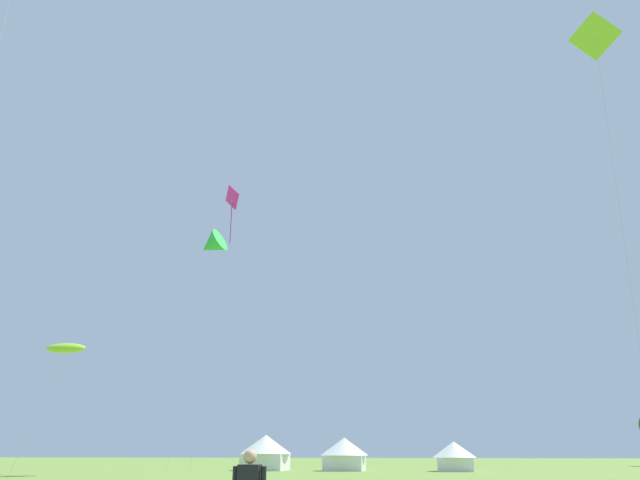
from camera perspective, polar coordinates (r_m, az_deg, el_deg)
The scene contains 7 objects.
kite_magenta_diamond at distance 65.68m, azimuth -8.38°, elevation 3.64°, with size 2.98×3.33×29.17m.
kite_lime_diamond at distance 38.52m, azimuth 24.71°, elevation 16.97°, with size 2.77×1.63×25.04m.
kite_green_delta at distance 59.88m, azimuth -10.28°, elevation -0.46°, with size 3.94×2.89×22.51m.
kite_lime_parafoil at distance 46.34m, azimuth -23.02°, elevation -9.46°, with size 3.55×1.98×9.12m.
festival_tent_left at distance 63.69m, azimuth -5.20°, elevation -19.33°, with size 5.15×5.15×3.35m.
festival_tent_center at distance 62.05m, azimuth 2.33°, elevation -19.54°, with size 4.69×4.69×3.05m.
festival_tent_right at distance 61.42m, azimuth 12.66°, elevation -19.31°, with size 4.09×4.09×2.66m.
Camera 1 is at (6.62, -3.72, 1.69)m, focal length 33.63 mm.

